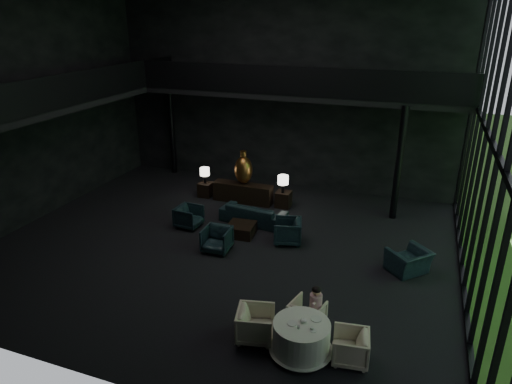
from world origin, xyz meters
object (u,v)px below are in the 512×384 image
(side_table_right, at_px, (283,199))
(lounge_armchair_west, at_px, (189,215))
(table_lamp_right, at_px, (283,181))
(lounge_armchair_south, at_px, (217,238))
(sofa, at_px, (254,209))
(dining_chair_east, at_px, (350,346))
(bronze_urn, at_px, (243,170))
(child, at_px, (316,299))
(side_table_left, at_px, (206,190))
(lounge_armchair_east, at_px, (288,229))
(table_lamp_left, at_px, (205,172))
(window_armchair, at_px, (409,258))
(dining_table, at_px, (301,340))
(coffee_table, at_px, (241,230))
(console, at_px, (243,193))
(dining_chair_north, at_px, (307,314))
(dining_chair_west, at_px, (256,322))

(side_table_right, xyz_separation_m, lounge_armchair_west, (-2.50, -2.77, 0.13))
(table_lamp_right, bearing_deg, lounge_armchair_south, -103.19)
(sofa, relative_size, dining_chair_east, 3.41)
(bronze_urn, bearing_deg, child, -56.14)
(side_table_left, height_order, lounge_armchair_south, lounge_armchair_south)
(bronze_urn, height_order, side_table_left, bronze_urn)
(side_table_right, relative_size, lounge_armchair_east, 0.62)
(sofa, distance_m, dining_chair_east, 7.08)
(side_table_left, height_order, dining_chair_east, dining_chair_east)
(table_lamp_right, bearing_deg, bronze_urn, 176.48)
(table_lamp_left, xyz_separation_m, side_table_right, (3.20, 0.08, -0.71))
(table_lamp_left, height_order, window_armchair, table_lamp_left)
(dining_table, distance_m, dining_chair_east, 1.03)
(sofa, bearing_deg, dining_table, 125.48)
(coffee_table, relative_size, dining_chair_east, 1.16)
(sofa, bearing_deg, window_armchair, 169.58)
(coffee_table, relative_size, dining_table, 0.62)
(coffee_table, bearing_deg, console, 110.61)
(dining_table, relative_size, child, 2.23)
(side_table_left, bearing_deg, dining_table, -51.53)
(window_armchair, bearing_deg, dining_chair_north, 12.31)
(table_lamp_left, height_order, lounge_armchair_south, table_lamp_left)
(child, bearing_deg, lounge_armchair_east, -64.68)
(side_table_left, relative_size, child, 0.90)
(lounge_armchair_south, bearing_deg, coffee_table, 74.43)
(side_table_left, relative_size, dining_chair_west, 0.64)
(window_armchair, height_order, dining_table, window_armchair)
(dining_table, bearing_deg, lounge_armchair_west, 137.84)
(lounge_armchair_west, relative_size, lounge_armchair_east, 0.89)
(dining_chair_east, bearing_deg, child, -139.85)
(lounge_armchair_south, relative_size, dining_table, 0.64)
(bronze_urn, height_order, coffee_table, bronze_urn)
(sofa, xyz_separation_m, lounge_armchair_west, (-1.94, -1.08, -0.06))
(table_lamp_right, bearing_deg, side_table_left, 179.26)
(dining_chair_west, bearing_deg, table_lamp_left, 20.41)
(table_lamp_left, relative_size, lounge_armchair_west, 0.74)
(dining_chair_north, bearing_deg, coffee_table, -36.53)
(dining_chair_north, distance_m, dining_chair_east, 1.36)
(dining_chair_east, xyz_separation_m, child, (-0.94, 0.85, 0.39))
(console, distance_m, dining_chair_east, 8.98)
(window_armchair, xyz_separation_m, dining_chair_east, (-0.95, -4.10, -0.08))
(console, relative_size, child, 3.73)
(dining_chair_north, bearing_deg, window_armchair, -107.97)
(side_table_left, relative_size, coffee_table, 0.65)
(coffee_table, bearing_deg, dining_chair_east, -47.00)
(side_table_left, xyz_separation_m, table_lamp_right, (3.20, -0.04, 0.79))
(table_lamp_left, bearing_deg, table_lamp_right, -0.41)
(lounge_armchair_east, bearing_deg, coffee_table, -104.04)
(bronze_urn, relative_size, side_table_left, 2.29)
(dining_chair_north, bearing_deg, sofa, -43.43)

